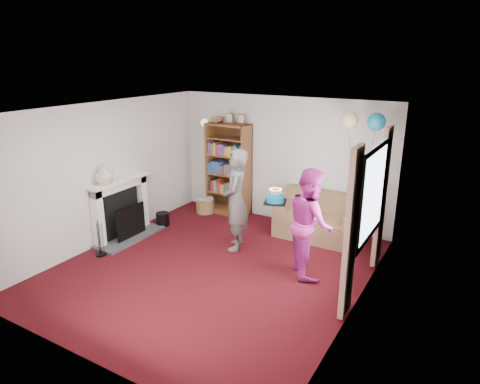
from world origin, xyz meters
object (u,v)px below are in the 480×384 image
Objects in this scene: bookcase at (229,170)px; birthday_cake at (275,199)px; person_striped at (236,200)px; sofa at (321,220)px; person_magenta at (310,222)px.

bookcase is 6.53× the size of birthday_cake.
birthday_cake is (0.90, -0.33, 0.28)m from person_striped.
bookcase is at bearing -167.99° from person_striped.
sofa is (2.14, -0.24, -0.63)m from bookcase.
birthday_cake is at bearing 46.27° from person_striped.
person_striped is at bearing -54.64° from bookcase.
person_striped reaches higher than birthday_cake.
person_striped is at bearing 159.62° from birthday_cake.
person_striped is (-1.10, -1.22, 0.57)m from sofa.
person_striped reaches higher than person_magenta.
sofa is 1.74m from person_striped.
birthday_cake is (1.93, -1.79, 0.22)m from bookcase.
bookcase is 1.37× the size of sofa.
sofa is 0.93× the size of person_magenta.
bookcase reaches higher than person_magenta.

